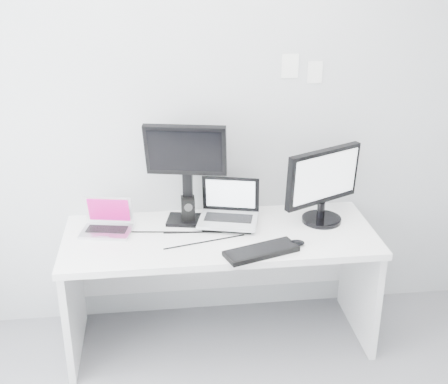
{
  "coord_description": "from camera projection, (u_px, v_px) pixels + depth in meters",
  "views": [
    {
      "loc": [
        -0.34,
        -1.77,
        2.29
      ],
      "look_at": [
        0.02,
        1.23,
        1.0
      ],
      "focal_mm": 47.41,
      "sensor_mm": 36.0,
      "label": 1
    }
  ],
  "objects": [
    {
      "name": "keyboard",
      "position": [
        261.0,
        251.0,
        3.19
      ],
      "size": [
        0.43,
        0.27,
        0.03
      ],
      "primitive_type": "cube",
      "rotation": [
        0.0,
        0.0,
        0.33
      ],
      "color": "black",
      "rests_on": "desk"
    },
    {
      "name": "wall_note_0",
      "position": [
        290.0,
        66.0,
        3.43
      ],
      "size": [
        0.1,
        0.0,
        0.14
      ],
      "primitive_type": "cube",
      "color": "white",
      "rests_on": "back_wall"
    },
    {
      "name": "desk",
      "position": [
        220.0,
        288.0,
        3.56
      ],
      "size": [
        1.8,
        0.7,
        0.73
      ],
      "primitive_type": "cube",
      "color": "white",
      "rests_on": "ground"
    },
    {
      "name": "back_wall",
      "position": [
        213.0,
        113.0,
        3.49
      ],
      "size": [
        3.6,
        0.0,
        3.6
      ],
      "primitive_type": "plane",
      "rotation": [
        1.57,
        0.0,
        0.0
      ],
      "color": "#BCBEC1",
      "rests_on": "ground"
    },
    {
      "name": "wall_note_1",
      "position": [
        315.0,
        72.0,
        3.46
      ],
      "size": [
        0.09,
        0.0,
        0.13
      ],
      "primitive_type": "cube",
      "color": "white",
      "rests_on": "back_wall"
    },
    {
      "name": "mouse",
      "position": [
        296.0,
        243.0,
        3.27
      ],
      "size": [
        0.1,
        0.06,
        0.03
      ],
      "primitive_type": "ellipsoid",
      "rotation": [
        0.0,
        0.0,
        0.03
      ],
      "color": "black",
      "rests_on": "desk"
    },
    {
      "name": "speaker",
      "position": [
        188.0,
        209.0,
        3.53
      ],
      "size": [
        0.1,
        0.1,
        0.16
      ],
      "primitive_type": "cube",
      "rotation": [
        0.0,
        0.0,
        0.31
      ],
      "color": "black",
      "rests_on": "desk"
    },
    {
      "name": "dell_laptop",
      "position": [
        228.0,
        204.0,
        3.45
      ],
      "size": [
        0.4,
        0.34,
        0.28
      ],
      "primitive_type": "cube",
      "rotation": [
        0.0,
        0.0,
        -0.26
      ],
      "color": "#B7BABF",
      "rests_on": "desk"
    },
    {
      "name": "macbook",
      "position": [
        105.0,
        216.0,
        3.38
      ],
      "size": [
        0.32,
        0.26,
        0.21
      ],
      "primitive_type": "cube",
      "rotation": [
        0.0,
        0.0,
        -0.2
      ],
      "color": "#B0B0B5",
      "rests_on": "desk"
    },
    {
      "name": "rear_monitor",
      "position": [
        187.0,
        172.0,
        3.44
      ],
      "size": [
        0.49,
        0.26,
        0.64
      ],
      "primitive_type": "cube",
      "rotation": [
        0.0,
        0.0,
        -0.2
      ],
      "color": "black",
      "rests_on": "desk"
    },
    {
      "name": "samsung_monitor",
      "position": [
        324.0,
        185.0,
        3.47
      ],
      "size": [
        0.57,
        0.44,
        0.47
      ],
      "primitive_type": "cube",
      "rotation": [
        0.0,
        0.0,
        0.46
      ],
      "color": "black",
      "rests_on": "desk"
    }
  ]
}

